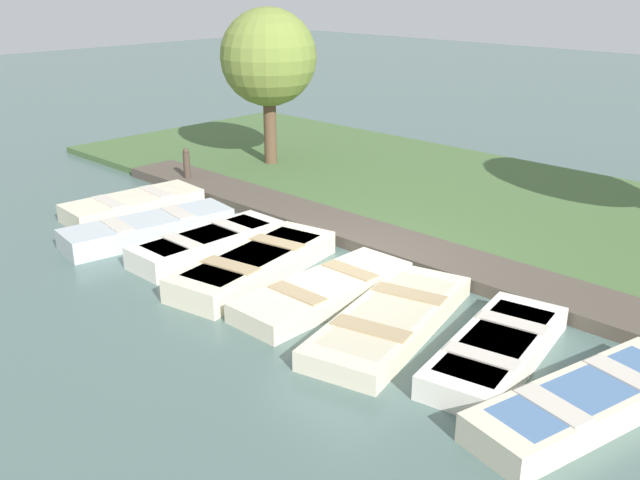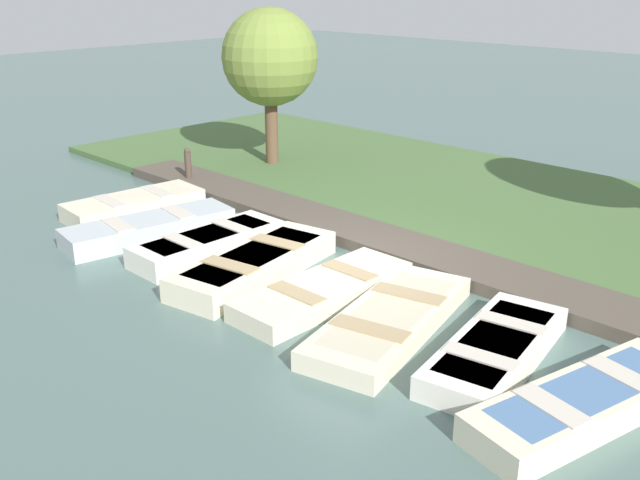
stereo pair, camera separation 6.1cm
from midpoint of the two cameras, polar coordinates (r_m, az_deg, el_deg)
ground_plane at (r=12.58m, az=1.90°, el=-2.75°), size 80.00×80.00×0.00m
shore_bank at (r=16.38m, az=13.76°, el=2.58°), size 8.00×24.00×0.16m
dock_walkway at (r=13.62m, az=6.18°, el=-0.49°), size 1.26×16.62×0.23m
rowboat_0 at (r=16.20m, az=-14.82°, el=2.74°), size 3.04×1.35×0.41m
rowboat_1 at (r=14.60m, az=-13.66°, el=0.94°), size 3.49×1.49×0.44m
rowboat_2 at (r=13.54m, az=-9.08°, el=-0.28°), size 2.99×1.03×0.44m
rowboat_3 at (r=12.48m, az=-5.37°, el=-1.94°), size 3.58×1.74×0.44m
rowboat_4 at (r=11.55m, az=0.20°, el=-4.05°), size 3.27×1.13×0.35m
rowboat_5 at (r=10.69m, az=5.52°, el=-6.34°), size 3.71×2.03×0.33m
rowboat_6 at (r=10.09m, az=13.79°, el=-8.50°), size 3.13×1.58×0.37m
rowboat_7 at (r=9.25m, az=20.39°, el=-12.04°), size 3.44×1.69×0.40m
mooring_post_near at (r=17.94m, az=-10.70°, el=5.74°), size 0.16×0.16×0.97m
park_tree_far_left at (r=18.95m, az=-4.25°, el=14.30°), size 2.50×2.50×4.20m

